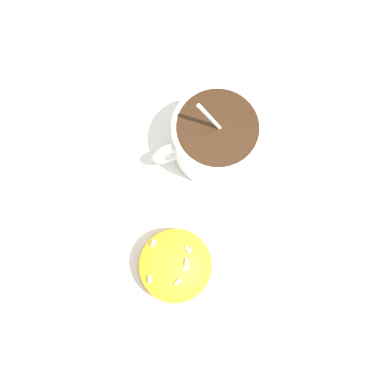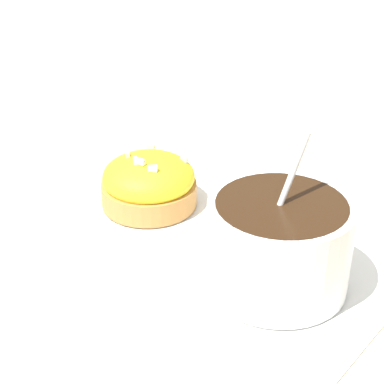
{
  "view_description": "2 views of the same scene",
  "coord_description": "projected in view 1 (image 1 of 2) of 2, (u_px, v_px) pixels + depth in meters",
  "views": [
    {
      "loc": [
        0.09,
        0.01,
        0.49
      ],
      "look_at": [
        -0.01,
        -0.0,
        0.03
      ],
      "focal_mm": 42.0,
      "sensor_mm": 36.0,
      "label": 1
    },
    {
      "loc": [
        -0.25,
        0.32,
        0.27
      ],
      "look_at": [
        0.02,
        -0.01,
        0.03
      ],
      "focal_mm": 60.0,
      "sensor_mm": 36.0,
      "label": 2
    }
  ],
  "objects": [
    {
      "name": "ground_plane",
      "position": [
        194.0,
        206.0,
        0.5
      ],
      "size": [
        3.0,
        3.0,
        0.0
      ],
      "primitive_type": "plane",
      "color": "#C6B793"
    },
    {
      "name": "paper_napkin",
      "position": [
        194.0,
        206.0,
        0.5
      ],
      "size": [
        0.29,
        0.28,
        0.0
      ],
      "color": "white",
      "rests_on": "ground_plane"
    },
    {
      "name": "coffee_cup",
      "position": [
        215.0,
        137.0,
        0.48
      ],
      "size": [
        0.09,
        0.11,
        0.11
      ],
      "color": "white",
      "rests_on": "paper_napkin"
    },
    {
      "name": "frosted_pastry",
      "position": [
        175.0,
        265.0,
        0.46
      ],
      "size": [
        0.08,
        0.08,
        0.05
      ],
      "color": "#C18442",
      "rests_on": "paper_napkin"
    }
  ]
}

